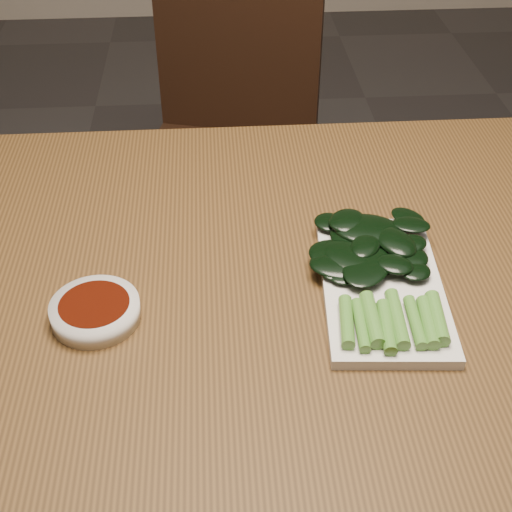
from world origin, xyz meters
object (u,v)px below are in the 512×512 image
object	(u,v)px
chair_far	(229,136)
gai_lan	(369,261)
table	(284,319)
sauce_bowl	(95,311)
serving_plate	(382,286)

from	to	relation	value
chair_far	gai_lan	size ratio (longest dim) A/B	3.32
table	chair_far	distance (m)	0.86
table	chair_far	bearing A→B (deg)	93.11
table	sauce_bowl	world-z (taller)	sauce_bowl
serving_plate	gai_lan	distance (m)	0.04
sauce_bowl	gai_lan	distance (m)	0.34
chair_far	gai_lan	distance (m)	0.90
chair_far	sauce_bowl	bearing A→B (deg)	-86.05
serving_plate	sauce_bowl	bearing A→B (deg)	-175.56
table	sauce_bowl	size ratio (longest dim) A/B	13.35
serving_plate	gai_lan	bearing A→B (deg)	112.27
sauce_bowl	serving_plate	xyz separation A→B (m)	(0.35, 0.03, -0.01)
chair_far	serving_plate	world-z (taller)	chair_far
chair_far	sauce_bowl	size ratio (longest dim) A/B	8.49
chair_far	gai_lan	xyz separation A→B (m)	(0.15, -0.84, 0.29)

